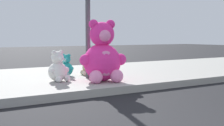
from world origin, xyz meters
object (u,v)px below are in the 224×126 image
plush_white (58,69)px  plush_tan (89,65)px  plush_red (103,65)px  plush_teal (66,67)px  sign_pole (88,3)px  plush_pink_large (103,57)px

plush_white → plush_tan: 1.21m
plush_red → plush_tan: (-0.45, -0.11, 0.02)m
plush_red → plush_tan: 0.46m
plush_teal → plush_red: bearing=-0.5°
sign_pole → plush_teal: 1.63m
plush_tan → plush_teal: size_ratio=1.11×
plush_white → plush_tan: (1.05, 0.60, -0.03)m
plush_pink_large → plush_red: plush_pink_large is taller
sign_pole → plush_teal: bearing=114.5°
plush_teal → sign_pole: bearing=-65.5°
sign_pole → plush_pink_large: sign_pole is taller
plush_tan → plush_teal: (-0.56, 0.12, -0.02)m
sign_pole → plush_teal: size_ratio=5.98×
plush_pink_large → plush_tan: (0.25, 1.08, -0.29)m
plush_white → plush_tan: size_ratio=1.12×
plush_pink_large → sign_pole: bearing=93.7°
sign_pole → plush_pink_large: (0.04, -0.59, -1.17)m
plush_red → plush_white: (-1.50, -0.71, 0.05)m
plush_red → plush_teal: size_ratio=1.00×
plush_white → plush_red: bearing=25.3°
plush_white → plush_teal: bearing=55.8°
sign_pole → plush_pink_large: 1.31m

